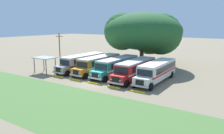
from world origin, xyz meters
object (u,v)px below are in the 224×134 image
object	(u,v)px
parked_bus_slot_4	(157,70)
utility_pole	(60,49)
parked_bus_slot_1	(99,63)
waiting_shelter	(44,59)
parked_bus_slot_2	(117,66)
parked_bus_slot_0	(83,62)
parked_bus_slot_3	(135,69)
broad_shade_tree	(144,32)

from	to	relation	value
parked_bus_slot_4	utility_pole	distance (m)	19.87
parked_bus_slot_1	waiting_shelter	bearing A→B (deg)	-54.06
parked_bus_slot_2	waiting_shelter	distance (m)	12.41
parked_bus_slot_0	waiting_shelter	world-z (taller)	parked_bus_slot_0
parked_bus_slot_0	parked_bus_slot_2	bearing A→B (deg)	94.83
utility_pole	parked_bus_slot_3	bearing A→B (deg)	-0.45
broad_shade_tree	parked_bus_slot_3	bearing A→B (deg)	-70.81
parked_bus_slot_0	parked_bus_slot_3	distance (m)	10.71
parked_bus_slot_0	waiting_shelter	distance (m)	6.62
parked_bus_slot_3	parked_bus_slot_4	size ratio (longest dim) A/B	1.00
parked_bus_slot_0	parked_bus_slot_2	world-z (taller)	same
parked_bus_slot_0	parked_bus_slot_2	xyz separation A→B (m)	(7.07, 0.34, 0.00)
parked_bus_slot_2	waiting_shelter	world-z (taller)	parked_bus_slot_2
parked_bus_slot_0	parked_bus_slot_2	distance (m)	7.08
parked_bus_slot_4	waiting_shelter	distance (m)	18.86
parked_bus_slot_2	utility_pole	bearing A→B (deg)	-87.34
parked_bus_slot_1	parked_bus_slot_2	world-z (taller)	same
parked_bus_slot_0	utility_pole	world-z (taller)	utility_pole
parked_bus_slot_2	parked_bus_slot_4	world-z (taller)	same
broad_shade_tree	utility_pole	xyz separation A→B (m)	(-12.72, -10.63, -3.11)
utility_pole	parked_bus_slot_1	bearing A→B (deg)	1.25
parked_bus_slot_4	waiting_shelter	size ratio (longest dim) A/B	3.02
parked_bus_slot_0	utility_pole	bearing A→B (deg)	-87.43
parked_bus_slot_3	broad_shade_tree	xyz separation A→B (m)	(-3.74, 10.76, 5.03)
parked_bus_slot_2	parked_bus_slot_0	bearing A→B (deg)	-86.32
waiting_shelter	parked_bus_slot_4	bearing A→B (deg)	17.00
parked_bus_slot_0	parked_bus_slot_3	world-z (taller)	same
utility_pole	waiting_shelter	xyz separation A→B (m)	(1.75, -5.15, -1.05)
broad_shade_tree	utility_pole	bearing A→B (deg)	-140.12
parked_bus_slot_0	parked_bus_slot_3	bearing A→B (deg)	91.17
parked_bus_slot_3	parked_bus_slot_4	world-z (taller)	same
parked_bus_slot_1	parked_bus_slot_3	xyz separation A→B (m)	(7.23, -0.33, 0.00)
parked_bus_slot_1	broad_shade_tree	world-z (taller)	broad_shade_tree
parked_bus_slot_1	waiting_shelter	xyz separation A→B (m)	(-7.48, -5.36, 0.87)
parked_bus_slot_0	utility_pole	size ratio (longest dim) A/B	1.67
parked_bus_slot_4	utility_pole	bearing A→B (deg)	-89.76
parked_bus_slot_4	broad_shade_tree	size ratio (longest dim) A/B	0.71
parked_bus_slot_3	utility_pole	size ratio (longest dim) A/B	1.67
parked_bus_slot_0	parked_bus_slot_1	xyz separation A→B (m)	(3.48, 0.16, 0.00)
parked_bus_slot_3	utility_pole	xyz separation A→B (m)	(-16.46, 0.13, 1.92)
parked_bus_slot_1	parked_bus_slot_4	world-z (taller)	same
waiting_shelter	parked_bus_slot_3	bearing A→B (deg)	18.86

